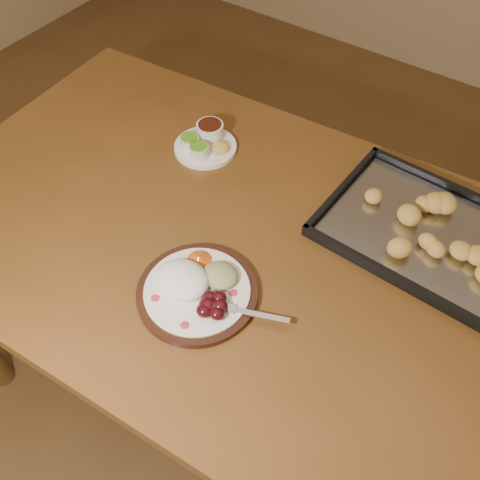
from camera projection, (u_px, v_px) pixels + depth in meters
The scene contains 5 objects.
ground at pixel (191, 332), 1.87m from camera, with size 4.00×4.00×0.00m, color brown.
dining_table at pixel (239, 265), 1.25m from camera, with size 1.55×0.99×0.75m.
dinner_plate at pixel (196, 288), 1.07m from camera, with size 0.31×0.24×0.06m.
condiment_saucer at pixel (205, 142), 1.35m from camera, with size 0.16×0.16×0.05m.
baking_tray at pixel (428, 232), 1.16m from camera, with size 0.46×0.35×0.05m.
Camera 1 is at (0.67, -0.68, 1.65)m, focal length 40.00 mm.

